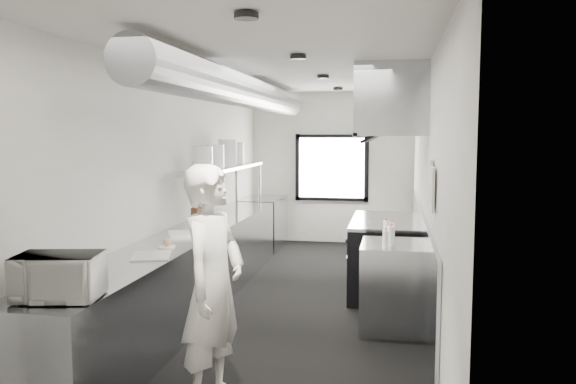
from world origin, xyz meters
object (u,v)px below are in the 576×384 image
at_px(knife_block, 198,216).
at_px(squeeze_bottle_b, 390,236).
at_px(small_plate, 167,247).
at_px(squeeze_bottle_a, 386,239).
at_px(prep_counter, 189,272).
at_px(microwave, 58,277).
at_px(squeeze_bottle_e, 386,229).
at_px(plate_stack_d, 237,153).
at_px(pass_shelf, 223,169).
at_px(squeeze_bottle_d, 392,231).
at_px(deli_tub_a, 68,274).
at_px(plate_stack_c, 228,152).
at_px(deli_tub_b, 98,263).
at_px(plate_stack_b, 215,157).
at_px(cutting_board, 188,235).
at_px(exhaust_hood, 392,104).
at_px(bottle_station, 393,286).
at_px(line_cook, 213,286).
at_px(range, 384,256).
at_px(far_work_table, 262,223).
at_px(plate_stack_a, 202,159).
at_px(squeeze_bottle_c, 391,235).

distance_m(knife_block, squeeze_bottle_b, 2.58).
height_order(small_plate, squeeze_bottle_a, squeeze_bottle_a).
height_order(prep_counter, small_plate, small_plate).
distance_m(microwave, squeeze_bottle_e, 3.53).
bearing_deg(plate_stack_d, squeeze_bottle_a, -50.08).
relative_size(pass_shelf, squeeze_bottle_d, 16.27).
relative_size(microwave, deli_tub_a, 3.60).
height_order(prep_counter, squeeze_bottle_e, squeeze_bottle_e).
bearing_deg(plate_stack_d, microwave, -88.77).
bearing_deg(deli_tub_a, microwave, -65.10).
distance_m(small_plate, plate_stack_c, 2.80).
height_order(deli_tub_b, knife_block, knife_block).
bearing_deg(squeeze_bottle_b, plate_stack_b, 146.79).
height_order(deli_tub_a, squeeze_bottle_d, squeeze_bottle_d).
bearing_deg(squeeze_bottle_e, knife_block, 167.37).
distance_m(cutting_board, squeeze_bottle_d, 2.23).
bearing_deg(plate_stack_d, plate_stack_c, -92.03).
xyz_separation_m(exhaust_hood, prep_counter, (-2.25, -1.20, -1.94)).
relative_size(plate_stack_d, squeeze_bottle_d, 1.77).
bearing_deg(microwave, deli_tub_a, 103.52).
bearing_deg(bottle_station, squeeze_bottle_d, 95.68).
bearing_deg(line_cook, bottle_station, -22.91).
bearing_deg(line_cook, squeeze_bottle_e, -17.31).
xyz_separation_m(range, small_plate, (-2.10, -2.03, 0.44)).
height_order(range, squeeze_bottle_e, squeeze_bottle_e).
xyz_separation_m(exhaust_hood, far_work_table, (-2.25, 2.50, -1.94)).
height_order(squeeze_bottle_a, squeeze_bottle_d, squeeze_bottle_d).
bearing_deg(squeeze_bottle_a, small_plate, -170.02).
bearing_deg(plate_stack_a, plate_stack_b, 91.10).
relative_size(microwave, squeeze_bottle_a, 2.94).
distance_m(squeeze_bottle_a, squeeze_bottle_c, 0.23).
xyz_separation_m(prep_counter, range, (2.19, 1.20, 0.02)).
bearing_deg(prep_counter, squeeze_bottle_c, -5.88).
bearing_deg(range, squeeze_bottle_b, -86.99).
relative_size(range, squeeze_bottle_b, 8.20).
relative_size(exhaust_hood, far_work_table, 1.83).
height_order(deli_tub_a, small_plate, deli_tub_a).
height_order(deli_tub_b, small_plate, deli_tub_b).
bearing_deg(cutting_board, small_plate, -87.49).
xyz_separation_m(microwave, plate_stack_d, (-0.11, 4.91, 0.68)).
bearing_deg(prep_counter, plate_stack_b, 92.09).
distance_m(pass_shelf, cutting_board, 1.77).
height_order(plate_stack_a, squeeze_bottle_a, plate_stack_a).
distance_m(prep_counter, plate_stack_b, 1.74).
xyz_separation_m(exhaust_hood, squeeze_bottle_b, (0.02, -1.54, -1.39)).
bearing_deg(small_plate, knife_block, 97.84).
bearing_deg(deli_tub_a, plate_stack_d, 88.67).
distance_m(far_work_table, squeeze_bottle_e, 4.24).
relative_size(bottle_station, squeeze_bottle_c, 4.86).
bearing_deg(squeeze_bottle_e, exhaust_hood, 88.49).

